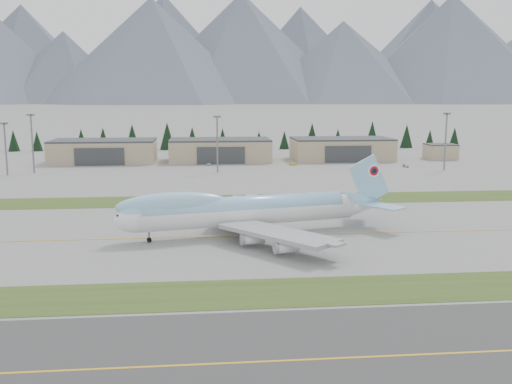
{
  "coord_description": "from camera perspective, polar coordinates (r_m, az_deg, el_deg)",
  "views": [
    {
      "loc": [
        -24.12,
        -125.55,
        31.59
      ],
      "look_at": [
        -10.78,
        12.26,
        8.0
      ],
      "focal_mm": 40.0,
      "sensor_mm": 36.0,
      "label": 1
    }
  ],
  "objects": [
    {
      "name": "control_shed",
      "position": [
        299.65,
        17.97,
        3.88
      ],
      "size": [
        14.0,
        12.0,
        7.6
      ],
      "color": "tan",
      "rests_on": "ground"
    },
    {
      "name": "ground",
      "position": [
        131.69,
        5.2,
        -4.25
      ],
      "size": [
        7000.0,
        7000.0,
        0.0
      ],
      "primitive_type": "plane",
      "color": "slate",
      "rests_on": "ground"
    },
    {
      "name": "grass_strip_near",
      "position": [
        96.15,
        9.46,
        -9.65
      ],
      "size": [
        400.0,
        14.0,
        0.08
      ],
      "primitive_type": "cube",
      "color": "#364D1B",
      "rests_on": "ground"
    },
    {
      "name": "boeing_747_freighter",
      "position": [
        129.72,
        -1.08,
        -1.8
      ],
      "size": [
        66.98,
        56.36,
        17.57
      ],
      "rotation": [
        0.0,
        0.0,
        0.21
      ],
      "color": "white",
      "rests_on": "ground"
    },
    {
      "name": "service_vehicle_a",
      "position": [
        260.35,
        -4.72,
        2.67
      ],
      "size": [
        1.98,
        3.33,
        1.06
      ],
      "primitive_type": "imported",
      "rotation": [
        0.0,
        0.0,
        0.25
      ],
      "color": "silver",
      "rests_on": "ground"
    },
    {
      "name": "mountain_ridge_rear",
      "position": [
        3038.46,
        -2.72,
        14.09
      ],
      "size": [
        4541.62,
        1074.86,
        537.43
      ],
      "color": "#4B5264",
      "rests_on": "ground"
    },
    {
      "name": "asphalt_taxiway",
      "position": [
        74.95,
        14.34,
        -15.58
      ],
      "size": [
        400.0,
        32.0,
        0.04
      ],
      "primitive_type": "cube",
      "color": "#3D3D3D",
      "rests_on": "ground"
    },
    {
      "name": "conifer_belt",
      "position": [
        340.26,
        -1.21,
        5.5
      ],
      "size": [
        269.71,
        14.73,
        16.08
      ],
      "color": "black",
      "rests_on": "ground"
    },
    {
      "name": "service_vehicle_b",
      "position": [
        261.14,
        3.73,
        2.7
      ],
      "size": [
        4.12,
        1.74,
        1.32
      ],
      "primitive_type": "imported",
      "rotation": [
        0.0,
        0.0,
        1.49
      ],
      "color": "gold",
      "rests_on": "ground"
    },
    {
      "name": "hangar_left",
      "position": [
        280.46,
        -14.96,
        3.98
      ],
      "size": [
        48.0,
        26.6,
        10.8
      ],
      "color": "tan",
      "rests_on": "ground"
    },
    {
      "name": "hangar_center",
      "position": [
        276.84,
        -3.63,
        4.22
      ],
      "size": [
        48.0,
        26.6,
        10.8
      ],
      "color": "tan",
      "rests_on": "ground"
    },
    {
      "name": "grass_strip_far",
      "position": [
        175.12,
        2.48,
        -0.73
      ],
      "size": [
        400.0,
        18.0,
        0.08
      ],
      "primitive_type": "cube",
      "color": "#364D1B",
      "rests_on": "ground"
    },
    {
      "name": "mountain_ridge_front",
      "position": [
        2360.42,
        -4.17,
        14.11
      ],
      "size": [
        4196.26,
        1114.01,
        470.13
      ],
      "color": "#4B5264",
      "rests_on": "ground"
    },
    {
      "name": "floodlight_masts",
      "position": [
        235.63,
        -7.37,
        5.84
      ],
      "size": [
        183.27,
        10.73,
        24.32
      ],
      "color": "slate",
      "rests_on": "ground"
    },
    {
      "name": "hangar_right",
      "position": [
        285.19,
        8.55,
        4.29
      ],
      "size": [
        48.0,
        26.6,
        10.8
      ],
      "color": "tan",
      "rests_on": "ground"
    },
    {
      "name": "taxiway_line_main",
      "position": [
        131.69,
        5.2,
        -4.25
      ],
      "size": [
        400.0,
        0.4,
        0.02
      ],
      "primitive_type": "cube",
      "color": "gold",
      "rests_on": "ground"
    },
    {
      "name": "taxiway_line_near",
      "position": [
        74.95,
        14.34,
        -15.58
      ],
      "size": [
        400.0,
        0.4,
        0.02
      ],
      "primitive_type": "cube",
      "color": "gold",
      "rests_on": "ground"
    },
    {
      "name": "service_vehicle_c",
      "position": [
        262.08,
        14.74,
        2.43
      ],
      "size": [
        1.99,
        4.22,
        1.19
      ],
      "primitive_type": "imported",
      "rotation": [
        0.0,
        0.0,
        0.08
      ],
      "color": "#B5B4B9",
      "rests_on": "ground"
    }
  ]
}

